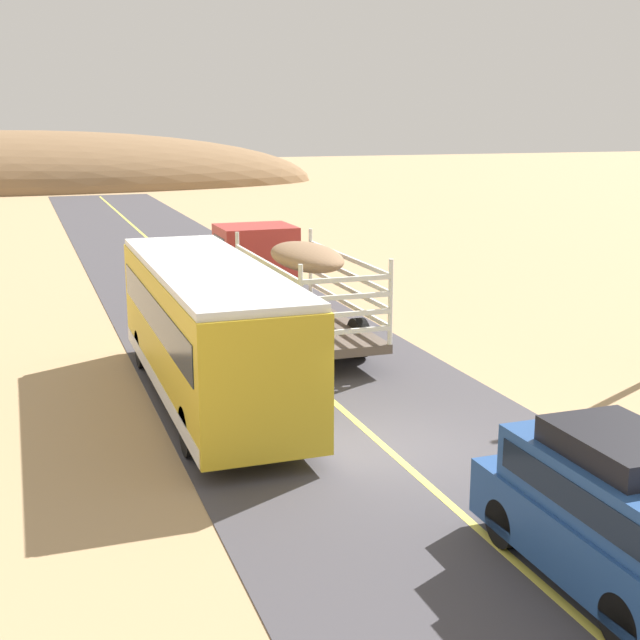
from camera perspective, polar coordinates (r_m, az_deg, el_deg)
name	(u,v)px	position (r m, az deg, el deg)	size (l,w,h in m)	color
ground_plane	(387,449)	(17.69, 4.38, -8.44)	(240.00, 240.00, 0.00)	tan
road_surface	(387,449)	(17.69, 4.38, -8.41)	(8.00, 120.00, 0.02)	#423F44
road_centre_line	(387,448)	(17.68, 4.38, -8.38)	(0.16, 117.60, 0.00)	#D8CC4C
suv_near	(616,511)	(13.09, 18.77, -11.77)	(1.90, 4.62, 2.29)	#264C8C
livestock_truck	(274,269)	(27.52, -3.04, 3.33)	(2.53, 9.70, 3.02)	#B2332D
bus	(208,328)	(20.23, -7.31, -0.53)	(2.54, 10.00, 3.21)	gold
distant_hill	(6,187)	(86.93, -19.86, 8.18)	(59.24, 20.82, 10.36)	olive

